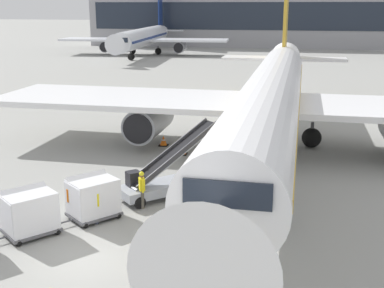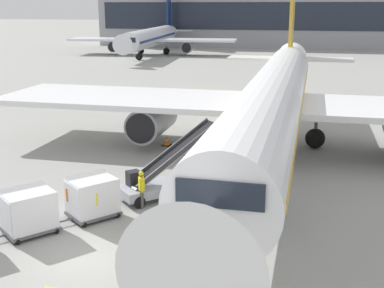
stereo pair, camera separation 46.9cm
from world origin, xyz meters
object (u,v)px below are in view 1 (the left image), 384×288
object	(u,v)px
belt_loader	(159,179)
safety_cone_wingtip	(163,141)
ground_crew_by_carts	(142,187)
ground_crew_marshaller	(94,201)
baggage_cart_lead	(92,196)
ground_crew_by_loader	(72,199)
baggage_cart_second	(29,211)
parked_airplane	(271,97)
safety_cone_engine_keepout	(182,149)
distant_airplane	(144,37)

from	to	relation	value
belt_loader	safety_cone_wingtip	size ratio (longest dim) A/B	6.64
ground_crew_by_carts	ground_crew_marshaller	xyz separation A→B (m)	(-1.45, -2.04, 0.00)
safety_cone_wingtip	ground_crew_by_carts	bearing A→B (deg)	-80.27
baggage_cart_lead	ground_crew_marshaller	xyz separation A→B (m)	(0.30, -0.49, -0.00)
belt_loader	ground_crew_by_loader	world-z (taller)	belt_loader
ground_crew_by_loader	baggage_cart_second	bearing A→B (deg)	-125.44
ground_crew_by_loader	ground_crew_by_carts	world-z (taller)	same
ground_crew_by_loader	safety_cone_wingtip	distance (m)	12.69
parked_airplane	ground_crew_by_loader	xyz separation A→B (m)	(-7.53, -13.33, -2.39)
safety_cone_engine_keepout	distant_airplane	world-z (taller)	distant_airplane
baggage_cart_second	ground_crew_marshaller	bearing A→B (deg)	36.40
ground_crew_by_loader	safety_cone_wingtip	xyz separation A→B (m)	(0.64, 12.65, -0.67)
baggage_cart_lead	ground_crew_by_carts	world-z (taller)	baggage_cart_lead
baggage_cart_second	distant_airplane	distance (m)	77.96
safety_cone_wingtip	baggage_cart_second	bearing A→B (deg)	-97.08
baggage_cart_lead	safety_cone_engine_keepout	size ratio (longest dim) A/B	3.53
ground_crew_marshaller	safety_cone_engine_keepout	distance (m)	10.99
baggage_cart_second	ground_crew_marshaller	xyz separation A→B (m)	(2.14, 1.58, -0.00)
belt_loader	safety_cone_engine_keepout	world-z (taller)	belt_loader
safety_cone_wingtip	ground_crew_marshaller	bearing A→B (deg)	-88.32
distant_airplane	ground_crew_by_loader	bearing A→B (deg)	-75.35
parked_airplane	distant_airplane	size ratio (longest dim) A/B	1.14
ground_crew_marshaller	safety_cone_engine_keepout	world-z (taller)	ground_crew_marshaller
parked_airplane	belt_loader	bearing A→B (deg)	-115.41
distant_airplane	safety_cone_engine_keepout	bearing A→B (deg)	-71.10
baggage_cart_second	ground_crew_by_carts	size ratio (longest dim) A/B	1.50
distant_airplane	parked_airplane	bearing A→B (deg)	-66.14
parked_airplane	belt_loader	xyz separation A→B (m)	(-4.68, -9.85, -2.46)
baggage_cart_second	ground_crew_by_carts	xyz separation A→B (m)	(3.59, 3.62, -0.00)
baggage_cart_lead	belt_loader	bearing A→B (deg)	54.50
parked_airplane	ground_crew_by_loader	distance (m)	15.49
ground_crew_by_loader	ground_crew_marshaller	distance (m)	1.01
safety_cone_engine_keepout	belt_loader	bearing A→B (deg)	-85.63
belt_loader	baggage_cart_second	size ratio (longest dim) A/B	1.71
safety_cone_wingtip	distant_airplane	world-z (taller)	distant_airplane
baggage_cart_second	safety_cone_engine_keepout	size ratio (longest dim) A/B	3.53
safety_cone_engine_keepout	safety_cone_wingtip	world-z (taller)	safety_cone_engine_keepout
ground_crew_by_loader	baggage_cart_lead	bearing A→B (deg)	34.46
ground_crew_marshaller	safety_cone_wingtip	size ratio (longest dim) A/B	2.58
ground_crew_by_carts	distant_airplane	bearing A→B (deg)	106.85
belt_loader	ground_crew_by_carts	xyz separation A→B (m)	(-0.38, -1.44, 0.07)
ground_crew_by_loader	safety_cone_wingtip	world-z (taller)	ground_crew_by_loader
parked_airplane	ground_crew_marshaller	bearing A→B (deg)	-116.04
baggage_cart_second	ground_crew_by_loader	world-z (taller)	baggage_cart_second
baggage_cart_second	ground_crew_by_carts	world-z (taller)	baggage_cart_second
baggage_cart_second	ground_crew_marshaller	world-z (taller)	baggage_cart_second
baggage_cart_lead	distant_airplane	bearing A→B (deg)	105.26
ground_crew_by_loader	ground_crew_marshaller	xyz separation A→B (m)	(1.01, -0.00, 0.00)
baggage_cart_second	safety_cone_wingtip	distance (m)	14.36
belt_loader	baggage_cart_second	distance (m)	6.43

